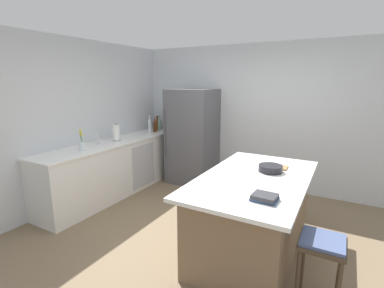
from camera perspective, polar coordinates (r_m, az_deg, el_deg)
ground_plane at (r=3.64m, az=2.92°, el=-19.39°), size 7.20×7.20×0.00m
wall_rear at (r=5.25m, az=14.09°, el=5.33°), size 6.00×0.10×2.60m
wall_left at (r=4.75m, az=-24.48°, el=3.85°), size 0.10×6.00×2.60m
counter_run_left at (r=5.08m, az=-15.24°, el=-4.59°), size 0.65×2.92×0.94m
kitchen_island at (r=3.34m, az=12.39°, el=-13.85°), size 1.10×1.94×0.91m
refrigerator at (r=5.37m, az=0.10°, el=1.55°), size 0.84×0.78×1.80m
bar_stool at (r=2.71m, az=25.01°, el=-19.42°), size 0.36×0.36×0.67m
sink_faucet at (r=4.75m, az=-18.69°, el=1.79°), size 0.15×0.05×0.30m
flower_vase at (r=4.41m, az=-21.65°, el=-0.09°), size 0.09×0.09×0.32m
paper_towel_roll at (r=4.96m, az=-15.24°, el=2.16°), size 0.14×0.14×0.31m
whiskey_bottle at (r=6.00m, az=-7.08°, el=4.09°), size 0.08×0.08×0.29m
gin_bottle at (r=5.85m, az=-6.69°, el=3.99°), size 0.07×0.07×0.31m
vinegar_bottle at (r=5.77m, az=-7.33°, el=3.80°), size 0.05×0.05×0.30m
syrup_bottle at (r=5.69m, az=-7.65°, el=3.51°), size 0.07×0.07×0.27m
soda_bottle at (r=5.63m, az=-8.64°, el=3.76°), size 0.07×0.07×0.37m
cookbook_stack at (r=2.58m, az=14.65°, el=-10.55°), size 0.23×0.20×0.06m
mixing_bowl at (r=3.37m, az=15.78°, el=-4.84°), size 0.28×0.28×0.08m
cutting_board at (r=3.57m, az=16.41°, el=-4.44°), size 0.33×0.20×0.02m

